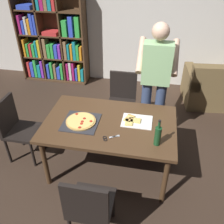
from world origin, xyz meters
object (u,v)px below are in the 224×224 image
chair_near_camera (89,206)px  bookshelf (53,39)px  pepperoni_pizza_on_tray (81,121)px  dining_table (110,127)px  chair_left_end (16,126)px  wine_bottle (158,135)px  chair_far_side (122,97)px  person_serving_pizza (155,79)px  kitchen_scissors (108,138)px

chair_near_camera → bookshelf: bookshelf is taller
bookshelf → pepperoni_pizza_on_tray: bearing=-61.5°
chair_near_camera → bookshelf: 3.76m
dining_table → chair_left_end: size_ratio=1.75×
wine_bottle → chair_near_camera: bearing=-128.9°
bookshelf → wine_bottle: (2.23, -2.65, -0.01)m
chair_far_side → person_serving_pizza: person_serving_pizza is taller
chair_left_end → kitchen_scissors: size_ratio=4.63×
pepperoni_pizza_on_tray → kitchen_scissors: 0.44m
dining_table → chair_left_end: chair_left_end is taller
chair_far_side → person_serving_pizza: size_ratio=0.51×
bookshelf → wine_bottle: size_ratio=6.17×
chair_near_camera → chair_far_side: bearing=90.0°
chair_far_side → wine_bottle: size_ratio=2.85×
chair_near_camera → chair_far_side: 1.97m
bookshelf → pepperoni_pizza_on_tray: 2.78m
chair_left_end → bookshelf: (-0.39, 2.37, 0.37)m
chair_far_side → wine_bottle: wine_bottle is taller
person_serving_pizza → chair_left_end: bearing=-156.5°
wine_bottle → kitchen_scissors: size_ratio=1.62×
chair_left_end → pepperoni_pizza_on_tray: 0.97m
bookshelf → kitchen_scissors: bookshelf is taller
wine_bottle → kitchen_scissors: wine_bottle is taller
wine_bottle → person_serving_pizza: bearing=94.6°
bookshelf → pepperoni_pizza_on_tray: bookshelf is taller
person_serving_pizza → wine_bottle: (0.08, -1.04, -0.13)m
dining_table → chair_left_end: bearing=180.0°
chair_near_camera → kitchen_scissors: size_ratio=4.63×
person_serving_pizza → chair_near_camera: bearing=-105.5°
chair_far_side → pepperoni_pizza_on_tray: 1.13m
bookshelf → chair_far_side: bearing=-39.9°
dining_table → kitchen_scissors: (0.04, -0.28, 0.08)m
chair_near_camera → pepperoni_pizza_on_tray: 1.01m
chair_near_camera → pepperoni_pizza_on_tray: (-0.34, 0.92, 0.25)m
bookshelf → person_serving_pizza: bookshelf is taller
chair_left_end → person_serving_pizza: 1.98m
chair_far_side → bookshelf: 2.20m
chair_near_camera → kitchen_scissors: (0.04, 0.70, 0.24)m
dining_table → chair_left_end: (-1.27, 0.00, -0.17)m
chair_left_end → wine_bottle: bearing=-8.6°
kitchen_scissors → dining_table: bearing=98.2°
person_serving_pizza → chair_far_side: bearing=155.5°
dining_table → chair_far_side: chair_far_side is taller
chair_near_camera → chair_left_end: 1.61m
chair_far_side → chair_near_camera: bearing=-90.0°
person_serving_pizza → kitchen_scissors: bearing=-112.9°
chair_far_side → bookshelf: bookshelf is taller
person_serving_pizza → kitchen_scissors: (-0.44, -1.05, -0.24)m
dining_table → bookshelf: bearing=125.0°
person_serving_pizza → pepperoni_pizza_on_tray: (-0.82, -0.83, -0.23)m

